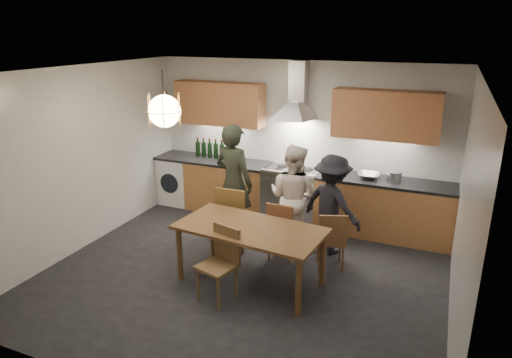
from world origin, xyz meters
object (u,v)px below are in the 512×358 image
at_px(dining_table, 250,234).
at_px(person_left, 234,182).
at_px(chair_front, 222,258).
at_px(person_right, 332,205).
at_px(stock_pot, 394,177).
at_px(chair_back_left, 233,214).
at_px(wine_bottles, 213,149).
at_px(mixing_bowl, 369,176).
at_px(person_mid, 293,197).

relative_size(dining_table, person_left, 1.06).
xyz_separation_m(chair_front, person_left, (-0.57, 1.53, 0.39)).
xyz_separation_m(person_right, stock_pot, (0.72, 0.84, 0.25)).
height_order(chair_back_left, stock_pot, stock_pot).
bearing_deg(person_left, chair_back_left, 127.20).
distance_m(person_left, person_right, 1.48).
height_order(person_left, wine_bottles, person_left).
xyz_separation_m(stock_pot, wine_bottles, (-3.10, 0.10, 0.09)).
distance_m(person_right, mixing_bowl, 0.94).
relative_size(chair_front, person_left, 0.49).
height_order(dining_table, person_left, person_left).
bearing_deg(dining_table, wine_bottles, 133.34).
bearing_deg(chair_front, mixing_bowl, 78.44).
distance_m(person_left, wine_bottles, 1.40).
xyz_separation_m(person_left, wine_bottles, (-0.91, 1.05, 0.18)).
relative_size(dining_table, chair_front, 2.14).
distance_m(chair_back_left, person_left, 0.54).
height_order(person_left, person_right, person_left).
bearing_deg(person_right, person_left, 27.96).
bearing_deg(chair_back_left, chair_front, 106.77).
bearing_deg(chair_back_left, person_mid, -150.97).
xyz_separation_m(person_left, mixing_bowl, (1.82, 0.95, 0.05)).
relative_size(mixing_bowl, wine_bottles, 0.49).
bearing_deg(mixing_bowl, chair_back_left, -140.93).
relative_size(stock_pot, wine_bottles, 0.31).
bearing_deg(mixing_bowl, person_left, -152.39).
distance_m(person_mid, stock_pot, 1.57).
height_order(dining_table, chair_front, chair_front).
xyz_separation_m(person_mid, person_right, (0.56, 0.04, -0.05)).
bearing_deg(person_mid, wine_bottles, -17.15).
bearing_deg(person_mid, chair_front, 89.25).
bearing_deg(chair_back_left, person_left, -68.50).
bearing_deg(stock_pot, person_right, -130.62).
xyz_separation_m(chair_front, stock_pot, (1.62, 2.48, 0.47)).
height_order(person_mid, person_right, person_mid).
bearing_deg(stock_pot, person_left, -156.59).
distance_m(chair_back_left, chair_front, 1.21).
xyz_separation_m(chair_front, wine_bottles, (-1.48, 2.58, 0.57)).
distance_m(chair_front, mixing_bowl, 2.81).
xyz_separation_m(dining_table, mixing_bowl, (1.06, 2.06, 0.27)).
xyz_separation_m(dining_table, stock_pot, (1.43, 2.06, 0.30)).
relative_size(chair_front, person_right, 0.61).
relative_size(chair_back_left, person_mid, 0.63).
bearing_deg(stock_pot, wine_bottles, 178.15).
bearing_deg(person_right, dining_table, 83.62).
bearing_deg(wine_bottles, stock_pot, -1.85).
bearing_deg(person_right, chair_back_left, 44.64).
distance_m(person_right, stock_pot, 1.14).
bearing_deg(chair_front, wine_bottles, 135.07).
height_order(person_mid, mixing_bowl, person_mid).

